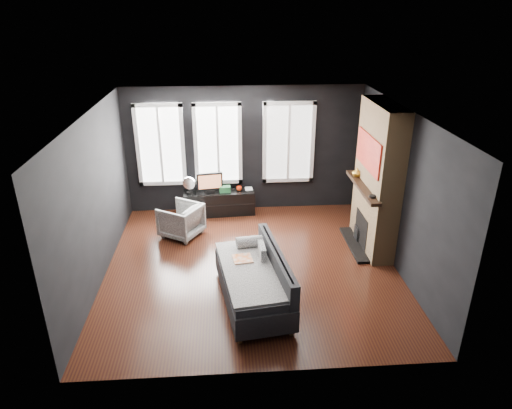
{
  "coord_description": "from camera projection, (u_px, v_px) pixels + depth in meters",
  "views": [
    {
      "loc": [
        -0.41,
        -6.84,
        4.25
      ],
      "look_at": [
        0.1,
        0.3,
        1.05
      ],
      "focal_mm": 32.0,
      "sensor_mm": 36.0,
      "label": 1
    }
  ],
  "objects": [
    {
      "name": "mug",
      "position": [
        239.0,
        188.0,
        9.8
      ],
      "size": [
        0.13,
        0.11,
        0.12
      ],
      "primitive_type": "imported",
      "rotation": [
        0.0,
        0.0,
        0.17
      ],
      "color": "#F03A13",
      "rests_on": "media_console"
    },
    {
      "name": "mantel_clock",
      "position": [
        373.0,
        196.0,
        7.66
      ],
      "size": [
        0.15,
        0.15,
        0.04
      ],
      "primitive_type": "cylinder",
      "rotation": [
        0.0,
        0.0,
        -0.42
      ],
      "color": "black",
      "rests_on": "fireplace"
    },
    {
      "name": "wall_back",
      "position": [
        244.0,
        150.0,
        9.72
      ],
      "size": [
        5.0,
        0.02,
        2.7
      ],
      "primitive_type": "cube",
      "color": "black",
      "rests_on": "ground"
    },
    {
      "name": "fireplace",
      "position": [
        378.0,
        179.0,
        8.14
      ],
      "size": [
        0.7,
        1.62,
        2.7
      ],
      "primitive_type": null,
      "color": "#93724C",
      "rests_on": "floor"
    },
    {
      "name": "monitor",
      "position": [
        210.0,
        181.0,
        9.63
      ],
      "size": [
        0.57,
        0.2,
        0.5
      ],
      "primitive_type": null,
      "rotation": [
        0.0,
        0.0,
        0.15
      ],
      "color": "black",
      "rests_on": "media_console"
    },
    {
      "name": "floor",
      "position": [
        252.0,
        266.0,
        7.99
      ],
      "size": [
        5.0,
        5.0,
        0.0
      ],
      "primitive_type": "plane",
      "color": "black",
      "rests_on": "ground"
    },
    {
      "name": "wall_left",
      "position": [
        95.0,
        200.0,
        7.28
      ],
      "size": [
        0.02,
        5.0,
        2.7
      ],
      "primitive_type": "cube",
      "color": "black",
      "rests_on": "ground"
    },
    {
      "name": "desk_fan",
      "position": [
        189.0,
        185.0,
        9.6
      ],
      "size": [
        0.32,
        0.32,
        0.38
      ],
      "primitive_type": null,
      "rotation": [
        0.0,
        0.0,
        -0.24
      ],
      "color": "#9E9E9E",
      "rests_on": "media_console"
    },
    {
      "name": "wall_right",
      "position": [
        401.0,
        191.0,
        7.61
      ],
      "size": [
        0.02,
        5.0,
        2.7
      ],
      "primitive_type": "cube",
      "color": "black",
      "rests_on": "ground"
    },
    {
      "name": "ceiling",
      "position": [
        251.0,
        113.0,
        6.89
      ],
      "size": [
        5.0,
        5.0,
        0.0
      ],
      "primitive_type": "plane",
      "color": "white",
      "rests_on": "ground"
    },
    {
      "name": "book",
      "position": [
        245.0,
        185.0,
        9.84
      ],
      "size": [
        0.16,
        0.02,
        0.22
      ],
      "primitive_type": "imported",
      "rotation": [
        0.0,
        0.0,
        0.04
      ],
      "color": "#C1B797",
      "rests_on": "media_console"
    },
    {
      "name": "mantel_vase",
      "position": [
        357.0,
        172.0,
        8.55
      ],
      "size": [
        0.22,
        0.22,
        0.17
      ],
      "primitive_type": "imported",
      "rotation": [
        0.0,
        0.0,
        -0.34
      ],
      "color": "gold",
      "rests_on": "fireplace"
    },
    {
      "name": "stripe_pillow",
      "position": [
        262.0,
        255.0,
        7.14
      ],
      "size": [
        0.11,
        0.37,
        0.36
      ],
      "primitive_type": "cube",
      "rotation": [
        0.0,
        0.0,
        0.06
      ],
      "color": "gray",
      "rests_on": "sofa"
    },
    {
      "name": "windows",
      "position": [
        221.0,
        102.0,
        9.23
      ],
      "size": [
        4.0,
        0.16,
        1.76
      ],
      "primitive_type": null,
      "color": "white",
      "rests_on": "wall_back"
    },
    {
      "name": "sofa",
      "position": [
        253.0,
        278.0,
        6.9
      ],
      "size": [
        1.25,
        2.08,
        0.84
      ],
      "primitive_type": null,
      "rotation": [
        0.0,
        0.0,
        0.14
      ],
      "color": "#262528",
      "rests_on": "floor"
    },
    {
      "name": "media_console",
      "position": [
        219.0,
        202.0,
        9.89
      ],
      "size": [
        1.53,
        0.57,
        0.52
      ],
      "primitive_type": null,
      "rotation": [
        0.0,
        0.0,
        0.06
      ],
      "color": "black",
      "rests_on": "floor"
    },
    {
      "name": "storage_box",
      "position": [
        225.0,
        189.0,
        9.73
      ],
      "size": [
        0.24,
        0.16,
        0.13
      ],
      "primitive_type": "cube",
      "rotation": [
        0.0,
        0.0,
        0.07
      ],
      "color": "#276C38",
      "rests_on": "media_console"
    },
    {
      "name": "armchair",
      "position": [
        181.0,
        219.0,
        8.91
      ],
      "size": [
        0.92,
        0.94,
        0.72
      ],
      "primitive_type": "imported",
      "rotation": [
        0.0,
        0.0,
        -2.12
      ],
      "color": "silver",
      "rests_on": "floor"
    }
  ]
}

